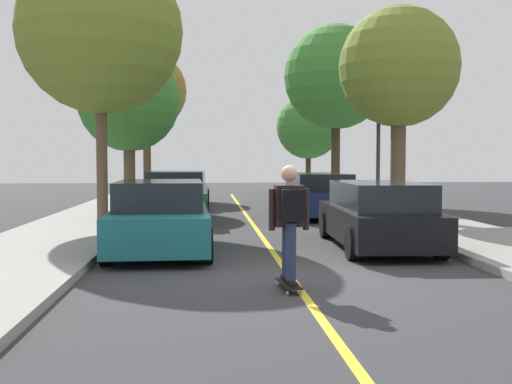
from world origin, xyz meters
TOP-DOWN VIEW (x-y plane):
  - ground at (0.00, 0.00)m, footprint 80.00×80.00m
  - center_line at (0.00, 4.00)m, footprint 0.12×39.20m
  - parked_car_left_nearest at (-2.23, 2.87)m, footprint 2.06×4.13m
  - parked_car_left_near at (-2.23, 9.05)m, footprint 1.96×4.17m
  - parked_car_left_far at (-2.22, 14.80)m, footprint 2.07×4.45m
  - parked_car_right_nearest at (2.22, 3.24)m, footprint 1.98×4.73m
  - parked_car_right_near at (2.23, 10.30)m, footprint 2.05×4.68m
  - street_tree_left_nearest at (-4.21, 8.28)m, footprint 4.54×4.54m
  - street_tree_left_near at (-4.21, 14.58)m, footprint 3.83×3.83m
  - street_tree_left_far at (-4.21, 21.76)m, footprint 3.90×3.90m
  - street_tree_right_nearest at (4.21, 8.26)m, footprint 3.45×3.45m
  - street_tree_right_near at (4.21, 17.07)m, footprint 4.44×4.44m
  - street_tree_right_far at (4.21, 24.28)m, footprint 3.47×3.47m
  - streetlamp at (3.98, 9.52)m, footprint 0.36×0.24m
  - skateboard at (-0.16, -0.80)m, footprint 0.29×0.86m
  - skateboarder at (-0.16, -0.84)m, footprint 0.59×0.71m

SIDE VIEW (x-z plane):
  - ground at x=0.00m, z-range 0.00..0.00m
  - center_line at x=0.00m, z-range 0.00..0.01m
  - skateboard at x=-0.16m, z-range 0.04..0.14m
  - parked_car_left_far at x=-2.22m, z-range 0.00..1.37m
  - parked_car_right_nearest at x=2.22m, z-range 0.00..1.37m
  - parked_car_right_near at x=2.23m, z-range -0.01..1.39m
  - parked_car_left_nearest at x=-2.23m, z-range -0.01..1.40m
  - parked_car_left_near at x=-2.23m, z-range -0.03..1.46m
  - skateboarder at x=-0.16m, z-range 0.21..1.87m
  - streetlamp at x=3.98m, z-range 0.55..6.62m
  - street_tree_right_far at x=4.21m, z-range 0.99..6.19m
  - street_tree_left_near at x=-4.21m, z-range 1.12..6.95m
  - street_tree_right_nearest at x=4.21m, z-range 1.42..7.50m
  - street_tree_left_far at x=-4.21m, z-range 1.66..8.67m
  - street_tree_right_near at x=4.21m, z-range 1.61..9.03m
  - street_tree_left_nearest at x=-4.21m, z-range 1.61..9.11m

